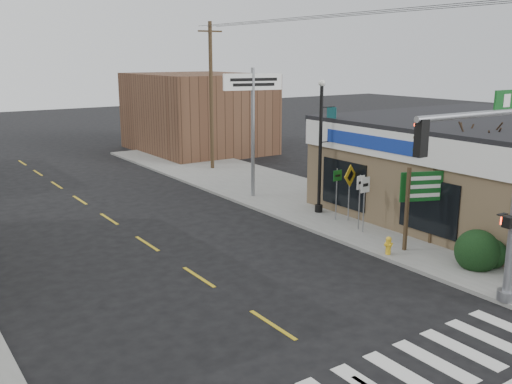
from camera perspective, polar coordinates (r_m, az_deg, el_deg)
sidewalk_right at (r=27.18m, az=5.90°, el=-1.05°), size 6.00×38.00×0.13m
center_line at (r=18.39m, az=-5.76°, el=-8.45°), size 0.12×56.00×0.01m
bldg_distant_right at (r=42.32m, az=-5.91°, el=7.91°), size 8.00×10.00×5.60m
traffic_signal_pole at (r=16.24m, az=23.56°, el=0.95°), size 4.65×0.37×5.89m
guide_sign at (r=20.99m, az=16.23°, el=-0.29°), size 1.70×0.14×2.98m
fire_hydrant at (r=20.32m, az=13.10°, el=-5.15°), size 0.20×0.20×0.64m
ped_crossing_sign at (r=23.79m, az=9.36°, el=1.01°), size 0.92×0.07×2.38m
lamp_post at (r=24.71m, az=6.58°, el=5.51°), size 0.75×0.59×5.75m
dance_center_sign at (r=27.36m, az=-0.32°, el=9.26°), size 2.91×0.18×6.18m
bare_tree at (r=22.13m, az=21.50°, el=5.65°), size 2.58×2.58×5.17m
shrub_front at (r=19.92m, az=21.24°, el=-5.55°), size 1.44×1.44×1.08m
shrub_back at (r=22.26m, az=18.41°, el=-3.61°), size 1.18×1.18×0.89m
utility_pole_far at (r=34.59m, az=-4.50°, el=9.67°), size 1.51×0.23×8.67m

